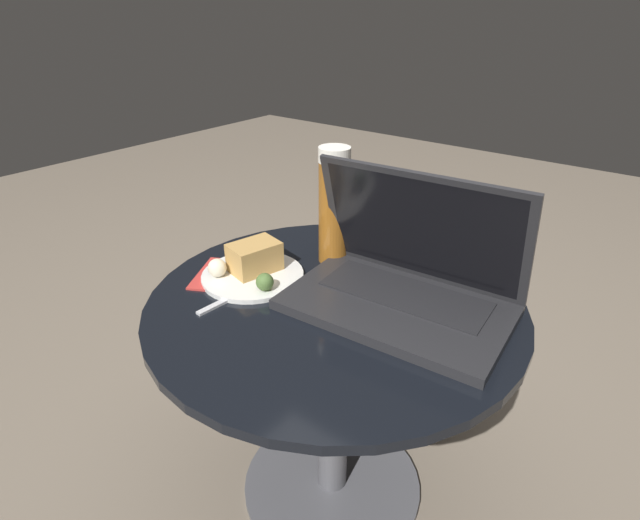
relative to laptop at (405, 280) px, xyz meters
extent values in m
plane|color=#726656|center=(-0.11, -0.06, -0.55)|extent=(6.00, 6.00, 0.00)
cylinder|color=#515156|center=(-0.11, -0.06, -0.54)|extent=(0.39, 0.39, 0.01)
cylinder|color=#515156|center=(-0.11, -0.06, -0.30)|extent=(0.06, 0.06, 0.47)
cylinder|color=black|center=(-0.11, -0.06, -0.06)|extent=(0.68, 0.68, 0.02)
cube|color=#B7332D|center=(-0.29, -0.11, -0.05)|extent=(0.22, 0.20, 0.00)
cube|color=#232326|center=(0.00, -0.03, -0.04)|extent=(0.40, 0.26, 0.02)
cube|color=black|center=(0.00, 0.01, -0.03)|extent=(0.30, 0.13, 0.00)
cube|color=#232326|center=(0.00, 0.05, 0.08)|extent=(0.38, 0.10, 0.22)
cube|color=black|center=(0.00, 0.05, 0.08)|extent=(0.35, 0.09, 0.20)
cylinder|color=brown|center=(-0.20, 0.06, 0.06)|extent=(0.06, 0.06, 0.21)
cylinder|color=white|center=(-0.20, 0.06, 0.17)|extent=(0.06, 0.06, 0.03)
cylinder|color=silver|center=(-0.28, -0.10, -0.04)|extent=(0.20, 0.20, 0.01)
cube|color=tan|center=(-0.29, -0.08, -0.01)|extent=(0.09, 0.11, 0.06)
sphere|color=#4C6B33|center=(-0.22, -0.13, -0.02)|extent=(0.03, 0.03, 0.03)
sphere|color=beige|center=(-0.33, -0.14, -0.02)|extent=(0.04, 0.04, 0.04)
cube|color=silver|center=(-0.26, -0.18, -0.05)|extent=(0.02, 0.14, 0.00)
cube|color=silver|center=(-0.25, -0.08, -0.05)|extent=(0.03, 0.06, 0.00)
camera|label=1|loc=(0.35, -0.69, 0.43)|focal=28.00mm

